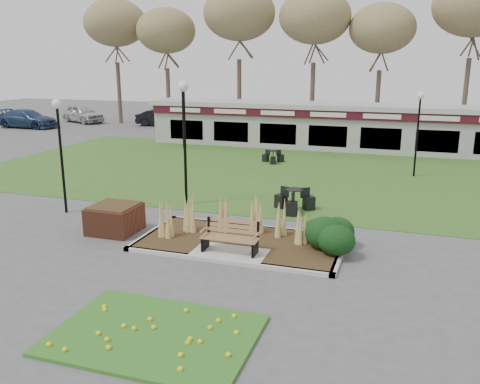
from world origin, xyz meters
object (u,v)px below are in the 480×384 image
(food_pavilion, at_px, (331,126))
(lamp_post_near_left, at_px, (59,131))
(car_silver, at_px, (82,113))
(car_black, at_px, (161,118))
(brick_planter, at_px, (115,218))
(lamp_post_mid_left, at_px, (184,116))
(lamp_post_mid_right, at_px, (419,116))
(car_blue, at_px, (27,119))
(park_bench, at_px, (231,236))
(bistro_set_a, at_px, (273,158))
(lamp_post_far_left, at_px, (182,103))
(bistro_set_c, at_px, (294,203))

(food_pavilion, distance_m, lamp_post_near_left, 19.15)
(food_pavilion, bearing_deg, car_silver, 163.73)
(car_black, bearing_deg, brick_planter, -167.74)
(brick_planter, xyz_separation_m, lamp_post_mid_left, (0.92, 3.79, 3.07))
(lamp_post_mid_right, bearing_deg, food_pavilion, 126.53)
(lamp_post_mid_right, bearing_deg, car_silver, 154.32)
(lamp_post_mid_right, bearing_deg, brick_planter, -128.67)
(car_blue, bearing_deg, park_bench, -129.80)
(brick_planter, height_order, lamp_post_mid_right, lamp_post_mid_right)
(bistro_set_a, bearing_deg, lamp_post_near_left, -113.18)
(lamp_post_mid_right, relative_size, car_black, 0.97)
(park_bench, distance_m, car_blue, 34.04)
(lamp_post_mid_right, xyz_separation_m, car_blue, (-31.18, 9.25, -2.25))
(park_bench, relative_size, car_blue, 0.32)
(park_bench, xyz_separation_m, brick_planter, (-4.40, 0.75, -0.11))
(lamp_post_near_left, bearing_deg, food_pavilion, 67.20)
(car_black, relative_size, car_blue, 0.81)
(lamp_post_mid_right, height_order, lamp_post_far_left, lamp_post_mid_right)
(bistro_set_c, distance_m, car_black, 27.39)
(park_bench, distance_m, car_silver, 35.77)
(food_pavilion, bearing_deg, bistro_set_a, -112.02)
(lamp_post_far_left, height_order, car_silver, lamp_post_far_left)
(food_pavilion, xyz_separation_m, car_black, (-15.85, 7.04, -0.77))
(park_bench, height_order, lamp_post_far_left, lamp_post_far_left)
(park_bench, xyz_separation_m, car_black, (-15.85, 26.75, 0.12))
(lamp_post_mid_right, bearing_deg, car_blue, 163.48)
(food_pavilion, distance_m, lamp_post_far_left, 9.74)
(lamp_post_near_left, distance_m, lamp_post_mid_right, 16.44)
(food_pavilion, relative_size, bistro_set_a, 20.15)
(lamp_post_mid_left, bearing_deg, park_bench, -52.53)
(lamp_post_near_left, bearing_deg, park_bench, -16.05)
(lamp_post_far_left, distance_m, car_silver, 17.84)
(food_pavilion, distance_m, bistro_set_c, 14.77)
(lamp_post_mid_left, relative_size, bistro_set_c, 3.03)
(food_pavilion, xyz_separation_m, lamp_post_mid_left, (-3.48, -15.17, 2.07))
(lamp_post_far_left, relative_size, bistro_set_c, 2.51)
(car_blue, bearing_deg, lamp_post_mid_left, -127.34)
(lamp_post_near_left, xyz_separation_m, lamp_post_mid_right, (12.57, 10.60, -0.09))
(lamp_post_near_left, distance_m, car_blue, 27.30)
(brick_planter, relative_size, lamp_post_mid_right, 0.36)
(bistro_set_a, height_order, car_blue, car_blue)
(lamp_post_mid_right, relative_size, lamp_post_far_left, 1.03)
(park_bench, distance_m, brick_planter, 4.47)
(park_bench, distance_m, lamp_post_far_left, 19.24)
(lamp_post_far_left, bearing_deg, brick_planter, -73.44)
(bistro_set_c, relative_size, car_black, 0.37)
(park_bench, height_order, bistro_set_c, park_bench)
(lamp_post_mid_left, xyz_separation_m, bistro_set_c, (4.28, 0.47, -3.24))
(bistro_set_a, bearing_deg, bistro_set_c, -70.46)
(brick_planter, relative_size, lamp_post_mid_left, 0.31)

